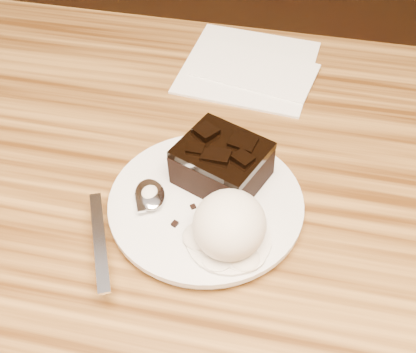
% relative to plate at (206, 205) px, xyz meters
% --- Properties ---
extents(plate, '(0.19, 0.19, 0.02)m').
position_rel_plate_xyz_m(plate, '(0.00, 0.00, 0.00)').
color(plate, silver).
rests_on(plate, dining_table).
extents(brownie, '(0.10, 0.10, 0.04)m').
position_rel_plate_xyz_m(brownie, '(0.01, 0.03, 0.03)').
color(brownie, black).
rests_on(brownie, plate).
extents(ice_cream_scoop, '(0.07, 0.07, 0.06)m').
position_rel_plate_xyz_m(ice_cream_scoop, '(0.03, -0.04, 0.03)').
color(ice_cream_scoop, white).
rests_on(ice_cream_scoop, plate).
extents(melt_puddle, '(0.08, 0.08, 0.00)m').
position_rel_plate_xyz_m(melt_puddle, '(0.03, -0.04, 0.01)').
color(melt_puddle, white).
rests_on(melt_puddle, plate).
extents(spoon, '(0.10, 0.17, 0.01)m').
position_rel_plate_xyz_m(spoon, '(-0.05, -0.01, 0.01)').
color(spoon, silver).
rests_on(spoon, plate).
extents(napkin, '(0.18, 0.18, 0.01)m').
position_rel_plate_xyz_m(napkin, '(0.00, 0.25, -0.00)').
color(napkin, white).
rests_on(napkin, dining_table).
extents(crumb_a, '(0.01, 0.01, 0.00)m').
position_rel_plate_xyz_m(crumb_a, '(-0.02, -0.04, 0.01)').
color(crumb_a, black).
rests_on(crumb_a, plate).
extents(crumb_b, '(0.01, 0.01, 0.00)m').
position_rel_plate_xyz_m(crumb_b, '(-0.01, -0.01, 0.01)').
color(crumb_b, black).
rests_on(crumb_b, plate).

